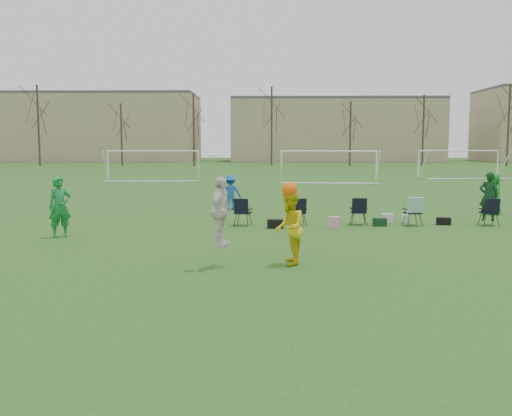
{
  "coord_description": "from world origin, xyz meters",
  "views": [
    {
      "loc": [
        -0.9,
        -12.22,
        2.78
      ],
      "look_at": [
        -1.13,
        1.87,
        1.25
      ],
      "focal_mm": 40.0,
      "sensor_mm": 36.0,
      "label": 1
    }
  ],
  "objects_px": {
    "goal_left": "(153,157)",
    "goal_right": "(459,156)",
    "fielder_green_far": "(494,194)",
    "center_contest": "(265,221)",
    "fielder_blue": "(230,192)",
    "goal_mid": "(329,157)",
    "fielder_green_near": "(60,207)"
  },
  "relations": [
    {
      "from": "fielder_green_near",
      "to": "goal_mid",
      "type": "relative_size",
      "value": 0.25
    },
    {
      "from": "goal_mid",
      "to": "fielder_green_far",
      "type": "bearing_deg",
      "value": -74.06
    },
    {
      "from": "fielder_blue",
      "to": "goal_right",
      "type": "relative_size",
      "value": 0.21
    },
    {
      "from": "fielder_blue",
      "to": "fielder_green_near",
      "type": "bearing_deg",
      "value": 41.98
    },
    {
      "from": "fielder_green_near",
      "to": "goal_right",
      "type": "height_order",
      "value": "goal_right"
    },
    {
      "from": "center_contest",
      "to": "goal_right",
      "type": "xyz_separation_m",
      "value": [
        16.91,
        37.1,
        0.87
      ]
    },
    {
      "from": "fielder_blue",
      "to": "goal_mid",
      "type": "height_order",
      "value": "goal_mid"
    },
    {
      "from": "fielder_blue",
      "to": "center_contest",
      "type": "height_order",
      "value": "center_contest"
    },
    {
      "from": "fielder_green_near",
      "to": "goal_mid",
      "type": "bearing_deg",
      "value": 34.98
    },
    {
      "from": "goal_mid",
      "to": "fielder_blue",
      "type": "bearing_deg",
      "value": -104.43
    },
    {
      "from": "goal_left",
      "to": "goal_mid",
      "type": "xyz_separation_m",
      "value": [
        14.0,
        -2.0,
        0.0
      ]
    },
    {
      "from": "fielder_green_far",
      "to": "center_contest",
      "type": "distance_m",
      "value": 13.81
    },
    {
      "from": "fielder_green_near",
      "to": "goal_left",
      "type": "xyz_separation_m",
      "value": [
        -2.81,
        29.01,
        0.99
      ]
    },
    {
      "from": "fielder_blue",
      "to": "fielder_green_far",
      "type": "height_order",
      "value": "fielder_green_far"
    },
    {
      "from": "goal_left",
      "to": "goal_right",
      "type": "bearing_deg",
      "value": 3.75
    },
    {
      "from": "fielder_blue",
      "to": "goal_mid",
      "type": "bearing_deg",
      "value": -124.72
    },
    {
      "from": "center_contest",
      "to": "fielder_green_near",
      "type": "bearing_deg",
      "value": 146.9
    },
    {
      "from": "goal_left",
      "to": "goal_right",
      "type": "xyz_separation_m",
      "value": [
        26.0,
        4.0,
        0.0
      ]
    },
    {
      "from": "fielder_blue",
      "to": "goal_right",
      "type": "distance_m",
      "value": 31.35
    },
    {
      "from": "goal_right",
      "to": "fielder_blue",
      "type": "bearing_deg",
      "value": -134.06
    },
    {
      "from": "goal_left",
      "to": "goal_mid",
      "type": "bearing_deg",
      "value": -13.13
    },
    {
      "from": "goal_mid",
      "to": "goal_right",
      "type": "distance_m",
      "value": 13.42
    },
    {
      "from": "fielder_green_near",
      "to": "center_contest",
      "type": "relative_size",
      "value": 0.71
    },
    {
      "from": "center_contest",
      "to": "goal_mid",
      "type": "height_order",
      "value": "center_contest"
    },
    {
      "from": "fielder_green_far",
      "to": "goal_right",
      "type": "xyz_separation_m",
      "value": [
        7.57,
        26.93,
        1.08
      ]
    },
    {
      "from": "goal_right",
      "to": "center_contest",
      "type": "bearing_deg",
      "value": -122.51
    },
    {
      "from": "fielder_green_near",
      "to": "fielder_green_far",
      "type": "height_order",
      "value": "fielder_green_near"
    },
    {
      "from": "fielder_green_far",
      "to": "center_contest",
      "type": "relative_size",
      "value": 0.65
    },
    {
      "from": "fielder_green_far",
      "to": "goal_right",
      "type": "bearing_deg",
      "value": 152.37
    },
    {
      "from": "goal_left",
      "to": "goal_mid",
      "type": "distance_m",
      "value": 14.14
    },
    {
      "from": "goal_mid",
      "to": "goal_left",
      "type": "bearing_deg",
      "value": 175.87
    },
    {
      "from": "goal_mid",
      "to": "goal_right",
      "type": "xyz_separation_m",
      "value": [
        12.0,
        6.0,
        0.0
      ]
    }
  ]
}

